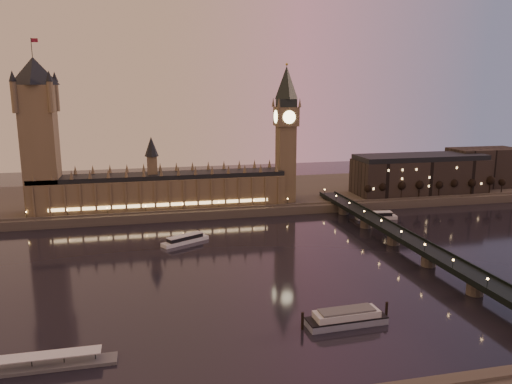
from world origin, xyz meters
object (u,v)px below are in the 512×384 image
cruise_boat_a (185,239)px  cruise_boat_b (376,216)px  moored_barge (346,318)px  pontoon_pier (51,364)px

cruise_boat_a → cruise_boat_b: bearing=-18.2°
cruise_boat_b → moored_barge: 170.54m
moored_barge → pontoon_pier: size_ratio=0.88×
cruise_boat_a → cruise_boat_b: (138.44, 26.17, 0.21)m
pontoon_pier → cruise_boat_b: bearing=38.4°
cruise_boat_b → pontoon_pier: (-194.45, -154.38, -1.13)m
cruise_boat_a → pontoon_pier: bearing=-142.5°
moored_barge → cruise_boat_b: bearing=57.5°
cruise_boat_a → pontoon_pier: size_ratio=0.70×
cruise_boat_b → pontoon_pier: size_ratio=0.70×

